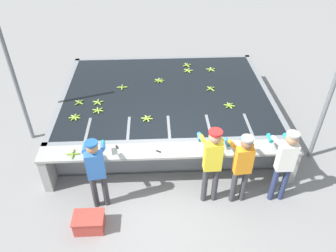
# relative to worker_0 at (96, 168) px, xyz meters

# --- Properties ---
(ground_plane) EXTENTS (80.00, 80.00, 0.00)m
(ground_plane) POSITION_rel_worker_0_xyz_m (1.36, 0.31, -0.95)
(ground_plane) COLOR gray
(ground_plane) RESTS_ON ground
(wash_tank) EXTENTS (5.12, 3.93, 0.85)m
(wash_tank) POSITION_rel_worker_0_xyz_m (1.36, 2.71, -0.52)
(wash_tank) COLOR gray
(wash_tank) RESTS_ON ground
(work_ledge) EXTENTS (5.12, 0.45, 0.85)m
(work_ledge) POSITION_rel_worker_0_xyz_m (1.36, 0.53, -0.32)
(work_ledge) COLOR #9E9E99
(work_ledge) RESTS_ON ground
(worker_0) EXTENTS (0.47, 0.73, 1.57)m
(worker_0) POSITION_rel_worker_0_xyz_m (0.00, 0.00, 0.00)
(worker_0) COLOR #38383D
(worker_0) RESTS_ON ground
(worker_1) EXTENTS (0.42, 0.73, 1.70)m
(worker_1) POSITION_rel_worker_0_xyz_m (2.08, 0.03, 0.09)
(worker_1) COLOR #38383D
(worker_1) RESTS_ON ground
(worker_2) EXTENTS (0.45, 0.73, 1.57)m
(worker_2) POSITION_rel_worker_0_xyz_m (2.63, -0.00, 0.00)
(worker_2) COLOR #38383D
(worker_2) RESTS_ON ground
(worker_3) EXTENTS (0.40, 0.72, 1.64)m
(worker_3) POSITION_rel_worker_0_xyz_m (3.40, -0.01, 0.05)
(worker_3) COLOR navy
(worker_3) RESTS_ON ground
(banana_bunch_floating_0) EXTENTS (0.27, 0.27, 0.08)m
(banana_bunch_floating_0) POSITION_rel_worker_0_xyz_m (2.02, 4.09, -0.08)
(banana_bunch_floating_0) COLOR #93BC3D
(banana_bunch_floating_0) RESTS_ON wash_tank
(banana_bunch_floating_1) EXTENTS (0.28, 0.28, 0.08)m
(banana_bunch_floating_1) POSITION_rel_worker_0_xyz_m (2.81, 2.00, -0.08)
(banana_bunch_floating_1) COLOR #7FAD33
(banana_bunch_floating_1) RESTS_ON wash_tank
(banana_bunch_floating_2) EXTENTS (0.27, 0.28, 0.08)m
(banana_bunch_floating_2) POSITION_rel_worker_0_xyz_m (2.02, 3.77, -0.08)
(banana_bunch_floating_2) COLOR #9EC642
(banana_bunch_floating_2) RESTS_ON wash_tank
(banana_bunch_floating_3) EXTENTS (0.28, 0.27, 0.08)m
(banana_bunch_floating_3) POSITION_rel_worker_0_xyz_m (0.90, 1.58, -0.08)
(banana_bunch_floating_3) COLOR #8CB738
(banana_bunch_floating_3) RESTS_ON wash_tank
(banana_bunch_floating_4) EXTENTS (0.24, 0.24, 0.08)m
(banana_bunch_floating_4) POSITION_rel_worker_0_xyz_m (-0.69, 2.30, -0.08)
(banana_bunch_floating_4) COLOR #75A333
(banana_bunch_floating_4) RESTS_ON wash_tank
(banana_bunch_floating_5) EXTENTS (0.28, 0.28, 0.08)m
(banana_bunch_floating_5) POSITION_rel_worker_0_xyz_m (0.27, 2.95, -0.08)
(banana_bunch_floating_5) COLOR #93BC3D
(banana_bunch_floating_5) RESTS_ON wash_tank
(banana_bunch_floating_6) EXTENTS (0.28, 0.28, 0.08)m
(banana_bunch_floating_6) POSITION_rel_worker_0_xyz_m (1.22, 3.26, -0.08)
(banana_bunch_floating_6) COLOR #75A333
(banana_bunch_floating_6) RESTS_ON wash_tank
(banana_bunch_floating_7) EXTENTS (0.28, 0.28, 0.08)m
(banana_bunch_floating_7) POSITION_rel_worker_0_xyz_m (-0.69, 1.70, -0.08)
(banana_bunch_floating_7) COLOR #8CB738
(banana_bunch_floating_7) RESTS_ON wash_tank
(banana_bunch_floating_8) EXTENTS (0.28, 0.28, 0.08)m
(banana_bunch_floating_8) POSITION_rel_worker_0_xyz_m (-0.21, 1.94, -0.08)
(banana_bunch_floating_8) COLOR #7FAD33
(banana_bunch_floating_8) RESTS_ON wash_tank
(banana_bunch_floating_9) EXTENTS (0.28, 0.27, 0.08)m
(banana_bunch_floating_9) POSITION_rel_worker_0_xyz_m (2.65, 3.80, -0.08)
(banana_bunch_floating_9) COLOR #93BC3D
(banana_bunch_floating_9) RESTS_ON wash_tank
(banana_bunch_floating_10) EXTENTS (0.28, 0.27, 0.08)m
(banana_bunch_floating_10) POSITION_rel_worker_0_xyz_m (-0.25, 2.28, -0.08)
(banana_bunch_floating_10) COLOR #93BC3D
(banana_bunch_floating_10) RESTS_ON wash_tank
(banana_bunch_floating_11) EXTENTS (0.25, 0.25, 0.08)m
(banana_bunch_floating_11) POSITION_rel_worker_0_xyz_m (2.49, 2.77, -0.08)
(banana_bunch_floating_11) COLOR #7FAD33
(banana_bunch_floating_11) RESTS_ON wash_tank
(banana_bunch_ledge_0) EXTENTS (0.28, 0.28, 0.08)m
(banana_bunch_ledge_0) POSITION_rel_worker_0_xyz_m (-0.51, 0.48, -0.07)
(banana_bunch_ledge_0) COLOR #7FAD33
(banana_bunch_ledge_0) RESTS_ON work_ledge
(knife_0) EXTENTS (0.31, 0.21, 0.02)m
(knife_0) POSITION_rel_worker_0_xyz_m (1.19, 0.45, -0.08)
(knife_0) COLOR silver
(knife_0) RESTS_ON work_ledge
(knife_1) EXTENTS (0.19, 0.32, 0.02)m
(knife_1) POSITION_rel_worker_0_xyz_m (0.35, 0.59, -0.08)
(knife_1) COLOR silver
(knife_1) RESTS_ON work_ledge
(crate) EXTENTS (0.55, 0.39, 0.32)m
(crate) POSITION_rel_worker_0_xyz_m (-0.15, -0.57, -0.78)
(crate) COLOR #B73D33
(crate) RESTS_ON ground
(support_post_left) EXTENTS (0.09, 0.09, 3.20)m
(support_post_left) POSITION_rel_worker_0_xyz_m (-1.93, 2.13, 0.65)
(support_post_left) COLOR slate
(support_post_left) RESTS_ON ground
(support_post_right) EXTENTS (0.09, 0.09, 3.20)m
(support_post_right) POSITION_rel_worker_0_xyz_m (4.57, 1.14, 0.65)
(support_post_right) COLOR slate
(support_post_right) RESTS_ON ground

